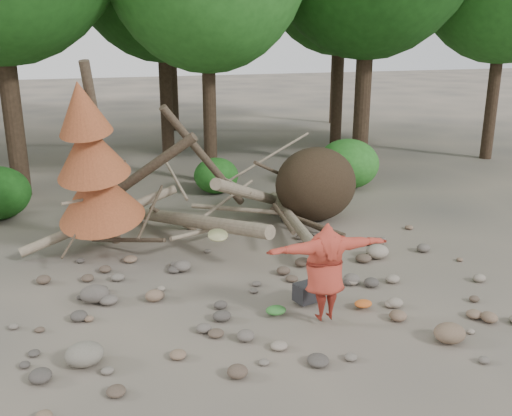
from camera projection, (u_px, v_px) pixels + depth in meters
name	position (u px, v px, depth m)	size (l,w,h in m)	color
ground	(285.00, 300.00, 10.77)	(120.00, 120.00, 0.00)	#514C44
deadfall_pile	(297.00, 188.00, 14.96)	(8.55, 5.24, 3.30)	#332619
dead_conifer	(93.00, 166.00, 12.22)	(2.06, 2.16, 4.35)	#4C3F30
bush_mid	(216.00, 176.00, 17.91)	(1.40, 1.40, 1.12)	#23691E
bush_right	(348.00, 164.00, 18.43)	(2.00, 2.00, 1.60)	#2D7C26
frisbee_thrower	(325.00, 271.00, 9.70)	(3.31, 1.09, 2.02)	#A93426
backpack	(308.00, 295.00, 10.62)	(0.51, 0.34, 0.34)	black
cloth_green	(276.00, 313.00, 10.15)	(0.37, 0.31, 0.14)	#2F6E2C
cloth_orange	(363.00, 306.00, 10.41)	(0.33, 0.27, 0.12)	#B9551F
boulder_front_left	(84.00, 354.00, 8.63)	(0.58, 0.53, 0.35)	slate
boulder_front_right	(450.00, 333.00, 9.28)	(0.52, 0.47, 0.31)	brown
boulder_mid_right	(377.00, 251.00, 12.77)	(0.52, 0.47, 0.31)	gray
boulder_mid_left	(95.00, 294.00, 10.67)	(0.54, 0.49, 0.33)	#58514A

